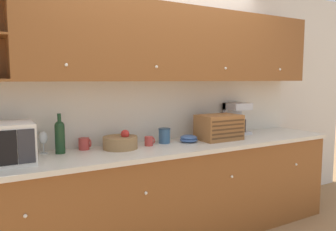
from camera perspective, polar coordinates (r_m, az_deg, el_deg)
ground_plane at (r=3.62m, az=-1.85°, el=-18.72°), size 24.00×24.00×0.00m
wall_back at (r=3.32m, az=-2.17°, el=2.28°), size 5.93×0.06×2.60m
counter_unit at (r=3.19m, az=0.88°, el=-13.28°), size 3.55×0.67×0.93m
backsplash_panel at (r=3.29m, az=-1.87°, el=0.87°), size 3.53×0.01×0.59m
upper_cabinets at (r=3.24m, az=2.04°, el=12.20°), size 3.53×0.35×0.70m
wine_glass at (r=2.87m, az=-20.90°, el=-3.78°), size 0.07×0.07×0.19m
wine_bottle at (r=2.83m, az=-18.32°, el=-3.32°), size 0.08×0.08×0.33m
mug_blue_second at (r=2.94m, az=-14.37°, el=-4.80°), size 0.10×0.09×0.10m
fruit_basket at (r=2.92m, az=-8.28°, el=-4.63°), size 0.30×0.30×0.17m
mug at (r=3.03m, az=-3.30°, el=-4.46°), size 0.09×0.08×0.09m
storage_canister at (r=3.13m, az=-0.63°, el=-3.53°), size 0.12×0.12×0.14m
bowl_stack_on_counter at (r=3.19m, az=3.64°, el=-4.05°), size 0.17×0.17×0.07m
bread_box at (r=3.35m, az=8.85°, el=-2.04°), size 0.43×0.30×0.25m
coffee_maker at (r=3.74m, az=11.77°, el=-0.47°), size 0.24×0.22×0.35m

